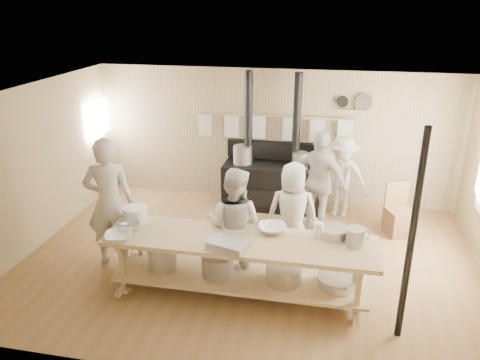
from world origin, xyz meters
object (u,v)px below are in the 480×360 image
object	(u,v)px
stove	(270,181)
prep_table	(239,261)
cook_by_window	(342,177)
chair	(399,219)
cook_right	(320,182)
roasting_pan	(228,245)
cook_far_left	(110,203)
cook_left	(234,224)
cook_center	(292,213)

from	to	relation	value
stove	prep_table	distance (m)	3.02
cook_by_window	chair	size ratio (longest dim) A/B	1.70
prep_table	cook_right	distance (m)	2.42
chair	roasting_pan	distance (m)	3.58
roasting_pan	cook_by_window	bearing A→B (deg)	65.66
chair	cook_far_left	bearing A→B (deg)	-179.55
stove	cook_right	world-z (taller)	stove
cook_far_left	cook_left	size ratio (longest dim) A/B	1.19
cook_center	cook_by_window	distance (m)	1.92
cook_center	chair	world-z (taller)	cook_center
stove	roasting_pan	distance (m)	3.32
prep_table	roasting_pan	bearing A→B (deg)	-105.28
stove	roasting_pan	xyz separation A→B (m)	(-0.08, -3.30, 0.38)
cook_right	cook_by_window	size ratio (longest dim) A/B	1.16
cook_right	chair	xyz separation A→B (m)	(1.37, 0.10, -0.62)
prep_table	cook_center	size ratio (longest dim) A/B	2.28
cook_far_left	roasting_pan	size ratio (longest dim) A/B	4.12
stove	cook_left	bearing A→B (deg)	-93.37
cook_left	roasting_pan	size ratio (longest dim) A/B	3.45
cook_center	cook_by_window	world-z (taller)	cook_center
stove	cook_center	size ratio (longest dim) A/B	1.65
stove	cook_left	distance (m)	2.62
prep_table	chair	distance (m)	3.28
cook_far_left	chair	xyz separation A→B (m)	(4.37, 1.85, -0.73)
stove	cook_far_left	distance (m)	3.32
chair	cook_left	bearing A→B (deg)	-165.67
stove	cook_far_left	xyz separation A→B (m)	(-2.03, -2.58, 0.48)
prep_table	cook_center	bearing A→B (deg)	60.51
prep_table	cook_by_window	distance (m)	3.16
cook_center	cook_by_window	size ratio (longest dim) A/B	1.03
cook_far_left	cook_right	distance (m)	3.47
cook_far_left	chair	world-z (taller)	cook_far_left
cook_center	chair	xyz separation A→B (m)	(1.73, 1.21, -0.52)
stove	cook_center	distance (m)	2.05
cook_left	roasting_pan	distance (m)	0.71
prep_table	cook_center	distance (m)	1.26
cook_right	chair	bearing A→B (deg)	-145.32
stove	cook_far_left	size ratio (longest dim) A/B	1.30
stove	cook_center	bearing A→B (deg)	-72.72
cook_center	cook_right	distance (m)	1.17
cook_far_left	cook_right	xyz separation A→B (m)	(3.00, 1.74, -0.11)
cook_right	roasting_pan	world-z (taller)	cook_right
cook_right	chair	size ratio (longest dim) A/B	1.97
cook_left	cook_far_left	bearing A→B (deg)	10.79
prep_table	roasting_pan	distance (m)	0.48
chair	cook_center	bearing A→B (deg)	-167.42
cook_far_left	chair	distance (m)	4.80
stove	chair	xyz separation A→B (m)	(2.34, -0.73, -0.25)
stove	chair	distance (m)	2.46
cook_far_left	cook_by_window	world-z (taller)	cook_far_left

